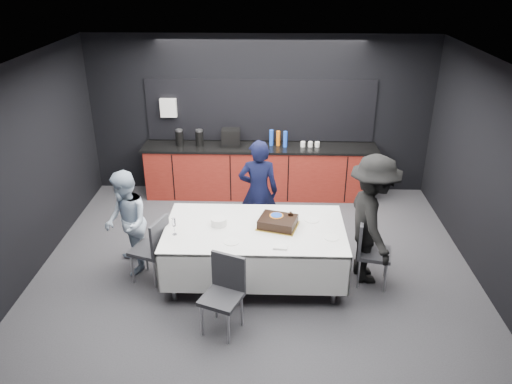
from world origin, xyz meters
TOP-DOWN VIEW (x-y plane):
  - ground at (0.00, 0.00)m, footprint 6.00×6.00m
  - room_shell at (0.00, 0.00)m, footprint 6.04×5.04m
  - kitchenette at (-0.02, 2.22)m, footprint 4.10×0.64m
  - party_table at (0.00, -0.40)m, footprint 2.32×1.32m
  - cake_assembly at (0.30, -0.35)m, footprint 0.59×0.52m
  - plate_stack at (-0.47, -0.35)m, footprint 0.21×0.21m
  - loose_plate_near at (-0.27, -0.77)m, footprint 0.20×0.20m
  - loose_plate_right_a at (0.75, -0.17)m, footprint 0.19×0.19m
  - loose_plate_right_b at (0.96, -0.63)m, footprint 0.18×0.18m
  - loose_plate_far at (0.17, 0.05)m, footprint 0.21×0.21m
  - fork_pile at (0.32, -0.89)m, footprint 0.18×0.12m
  - champagne_flute at (-1.00, -0.60)m, footprint 0.06×0.06m
  - chair_left at (-1.32, -0.48)m, footprint 0.54×0.54m
  - chair_right at (1.48, -0.43)m, footprint 0.50×0.50m
  - chair_near at (-0.31, -1.38)m, footprint 0.55×0.55m
  - person_center at (0.02, 0.62)m, footprint 0.60×0.40m
  - person_left at (-1.72, -0.23)m, footprint 0.79×0.87m
  - person_right at (1.50, -0.33)m, footprint 0.78×1.20m

SIDE VIEW (x-z plane):
  - ground at x=0.00m, z-range 0.00..0.00m
  - chair_left at x=-1.32m, z-range 0.07..1.00m
  - chair_right at x=1.48m, z-range 0.07..1.00m
  - chair_near at x=-0.31m, z-range 0.07..1.00m
  - kitchenette at x=-0.02m, z-range -0.48..1.57m
  - party_table at x=0.00m, z-range 0.25..1.03m
  - person_left at x=-1.72m, z-range 0.00..1.45m
  - loose_plate_near at x=-0.27m, z-range 0.78..0.79m
  - loose_plate_right_a at x=0.75m, z-range 0.78..0.79m
  - loose_plate_right_b at x=0.96m, z-range 0.78..0.79m
  - loose_plate_far at x=0.17m, z-range 0.78..0.79m
  - fork_pile at x=0.32m, z-range 0.78..0.81m
  - person_center at x=0.02m, z-range 0.00..1.61m
  - plate_stack at x=-0.47m, z-range 0.78..0.88m
  - cake_assembly at x=0.30m, z-range 0.76..0.92m
  - person_right at x=1.50m, z-range 0.00..1.76m
  - champagne_flute at x=-1.00m, z-range 0.83..1.05m
  - room_shell at x=0.00m, z-range 0.45..3.27m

